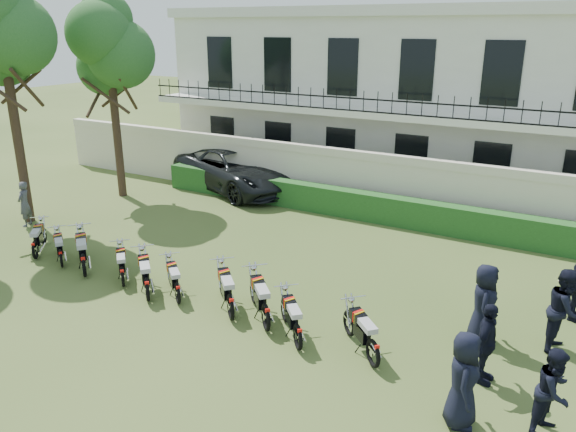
% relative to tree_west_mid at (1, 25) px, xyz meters
% --- Properties ---
extents(ground, '(100.00, 100.00, 0.00)m').
position_rel_tree_west_mid_xyz_m(ground, '(9.46, -1.00, -6.67)').
color(ground, '#3D5120').
rests_on(ground, ground).
extents(perimeter_wall, '(30.00, 0.35, 2.30)m').
position_rel_tree_west_mid_xyz_m(perimeter_wall, '(9.46, 7.00, -5.50)').
color(perimeter_wall, beige).
rests_on(perimeter_wall, ground).
extents(hedge, '(18.00, 0.60, 1.00)m').
position_rel_tree_west_mid_xyz_m(hedge, '(10.46, 6.20, -6.17)').
color(hedge, '#1C3F16').
rests_on(hedge, ground).
extents(building, '(20.40, 9.60, 7.40)m').
position_rel_tree_west_mid_xyz_m(building, '(9.46, 12.96, -2.96)').
color(building, silver).
rests_on(building, ground).
extents(tree_west_mid, '(3.40, 3.20, 8.82)m').
position_rel_tree_west_mid_xyz_m(tree_west_mid, '(0.00, 0.00, 0.00)').
color(tree_west_mid, '#473323').
rests_on(tree_west_mid, ground).
extents(tree_west_near, '(3.40, 3.20, 7.90)m').
position_rel_tree_west_mid_xyz_m(tree_west_near, '(0.50, 4.00, -0.78)').
color(tree_west_near, '#473323').
rests_on(tree_west_near, ground).
extents(motorcycle_0, '(1.25, 1.39, 0.98)m').
position_rel_tree_west_mid_xyz_m(motorcycle_0, '(3.20, -2.18, -6.22)').
color(motorcycle_0, black).
rests_on(motorcycle_0, ground).
extents(motorcycle_1, '(1.42, 1.07, 0.93)m').
position_rel_tree_west_mid_xyz_m(motorcycle_1, '(4.39, -2.21, -6.24)').
color(motorcycle_1, black).
rests_on(motorcycle_1, ground).
extents(motorcycle_2, '(1.68, 1.39, 1.13)m').
position_rel_tree_west_mid_xyz_m(motorcycle_2, '(5.47, -2.32, -6.15)').
color(motorcycle_2, black).
rests_on(motorcycle_2, ground).
extents(motorcycle_3, '(1.32, 1.24, 0.94)m').
position_rel_tree_west_mid_xyz_m(motorcycle_3, '(6.85, -2.23, -6.24)').
color(motorcycle_3, black).
rests_on(motorcycle_3, ground).
extents(motorcycle_4, '(1.49, 1.40, 1.06)m').
position_rel_tree_west_mid_xyz_m(motorcycle_4, '(8.02, -2.53, -6.18)').
color(motorcycle_4, black).
rests_on(motorcycle_4, ground).
extents(motorcycle_5, '(1.39, 1.19, 0.95)m').
position_rel_tree_west_mid_xyz_m(motorcycle_5, '(8.78, -2.26, -6.23)').
color(motorcycle_5, black).
rests_on(motorcycle_5, ground).
extents(motorcycle_6, '(1.48, 1.47, 1.08)m').
position_rel_tree_west_mid_xyz_m(motorcycle_6, '(10.40, -2.24, -6.17)').
color(motorcycle_6, black).
rests_on(motorcycle_6, ground).
extents(motorcycle_7, '(1.50, 1.51, 1.11)m').
position_rel_tree_west_mid_xyz_m(motorcycle_7, '(11.39, -2.25, -6.16)').
color(motorcycle_7, black).
rests_on(motorcycle_7, ground).
extents(motorcycle_8, '(1.33, 1.40, 1.00)m').
position_rel_tree_west_mid_xyz_m(motorcycle_8, '(12.41, -2.58, -6.21)').
color(motorcycle_8, black).
rests_on(motorcycle_8, ground).
extents(motorcycle_9, '(1.42, 1.37, 1.03)m').
position_rel_tree_west_mid_xyz_m(motorcycle_9, '(14.05, -2.39, -6.20)').
color(motorcycle_9, black).
rests_on(motorcycle_9, ground).
extents(suv, '(6.89, 4.85, 1.75)m').
position_rel_tree_west_mid_xyz_m(suv, '(4.07, 7.05, -5.80)').
color(suv, black).
rests_on(suv, ground).
extents(inspector, '(0.59, 0.69, 1.59)m').
position_rel_tree_west_mid_xyz_m(inspector, '(0.31, -0.37, -5.87)').
color(inspector, '#545459').
rests_on(inspector, ground).
extents(officer_0, '(0.77, 0.99, 1.79)m').
position_rel_tree_west_mid_xyz_m(officer_0, '(16.01, -3.23, -5.77)').
color(officer_0, black).
rests_on(officer_0, ground).
extents(officer_1, '(0.82, 0.93, 1.60)m').
position_rel_tree_west_mid_xyz_m(officer_1, '(17.39, -2.66, -5.87)').
color(officer_1, black).
rests_on(officer_1, ground).
extents(officer_2, '(0.45, 1.00, 1.68)m').
position_rel_tree_west_mid_xyz_m(officer_2, '(16.10, -1.75, -5.83)').
color(officer_2, black).
rests_on(officer_2, ground).
extents(officer_3, '(0.75, 0.99, 1.82)m').
position_rel_tree_west_mid_xyz_m(officer_3, '(15.73, -0.22, -5.76)').
color(officer_3, black).
rests_on(officer_3, ground).
extents(officer_4, '(0.74, 0.94, 1.86)m').
position_rel_tree_west_mid_xyz_m(officer_4, '(17.28, 0.30, -5.74)').
color(officer_4, black).
rests_on(officer_4, ground).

